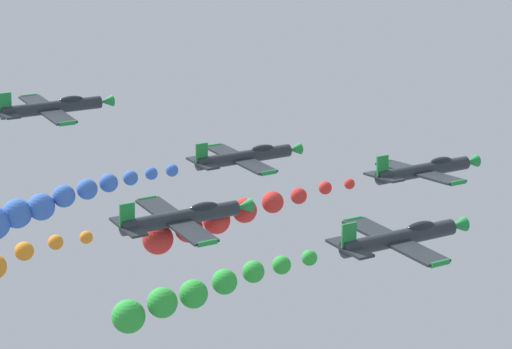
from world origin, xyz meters
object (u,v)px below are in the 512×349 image
object	(u,v)px
airplane_left_inner	(246,156)
airplane_left_outer	(183,217)
airplane_right_inner	(401,237)
airplane_right_outer	(54,107)
airplane_lead	(425,170)

from	to	relation	value
airplane_left_inner	airplane_left_outer	size ratio (longest dim) A/B	1.00
airplane_left_inner	airplane_right_inner	xyz separation A→B (m)	(23.87, -2.20, 0.27)
airplane_left_outer	airplane_right_outer	distance (m)	23.24
airplane_lead	airplane_right_inner	size ratio (longest dim) A/B	1.00
airplane_lead	airplane_left_outer	world-z (taller)	airplane_lead
airplane_left_inner	airplane_lead	bearing A→B (deg)	39.06
airplane_left_outer	airplane_right_outer	bearing A→B (deg)	-178.57
airplane_left_inner	airplane_right_outer	bearing A→B (deg)	-128.58
airplane_lead	airplane_left_outer	size ratio (longest dim) A/B	1.00
airplane_left_outer	airplane_left_inner	bearing A→B (deg)	134.98
airplane_right_inner	airplane_right_outer	bearing A→B (deg)	-162.39
airplane_lead	airplane_right_outer	xyz separation A→B (m)	(-22.40, -22.79, 3.52)
airplane_left_outer	airplane_right_outer	size ratio (longest dim) A/B	1.00
airplane_lead	airplane_right_outer	distance (m)	32.15
airplane_right_inner	airplane_right_outer	size ratio (longest dim) A/B	1.00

